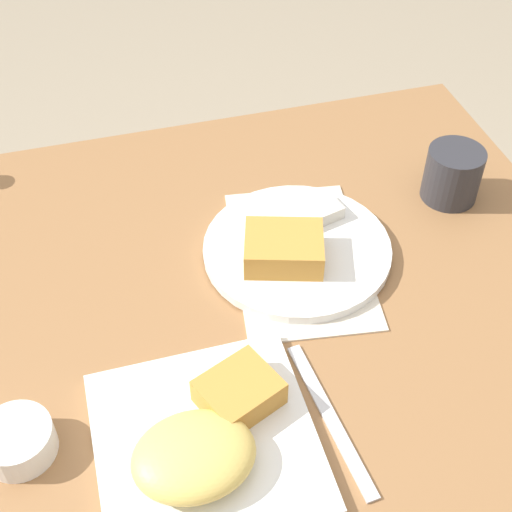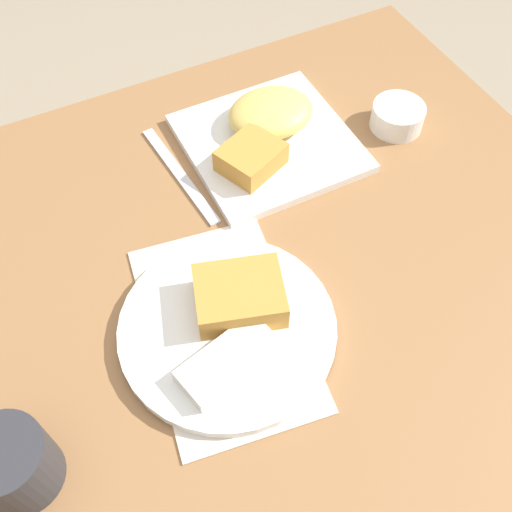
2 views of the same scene
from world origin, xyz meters
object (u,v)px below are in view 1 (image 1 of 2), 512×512
object	(u,v)px
plate_oval_far	(294,246)
sauce_ramekin	(18,440)
plate_square_near	(206,440)
butter_knife	(330,417)
coffee_mug	(453,174)

from	to	relation	value
plate_oval_far	sauce_ramekin	xyz separation A→B (m)	(-0.39, -0.21, 0.00)
sauce_ramekin	plate_square_near	bearing A→B (deg)	-15.70
sauce_ramekin	butter_knife	size ratio (longest dim) A/B	0.37
sauce_ramekin	coffee_mug	distance (m)	0.71
plate_square_near	coffee_mug	size ratio (longest dim) A/B	2.84
butter_knife	plate_square_near	bearing A→B (deg)	85.21
plate_oval_far	butter_knife	world-z (taller)	plate_oval_far
plate_square_near	sauce_ramekin	distance (m)	0.21
plate_oval_far	sauce_ramekin	distance (m)	0.44
plate_square_near	plate_oval_far	bearing A→B (deg)	54.88
butter_knife	plate_oval_far	bearing A→B (deg)	-14.14
butter_knife	coffee_mug	xyz separation A→B (m)	(0.31, 0.33, 0.04)
plate_square_near	butter_knife	bearing A→B (deg)	0.39
plate_square_near	butter_knife	distance (m)	0.15
sauce_ramekin	plate_oval_far	bearing A→B (deg)	28.68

